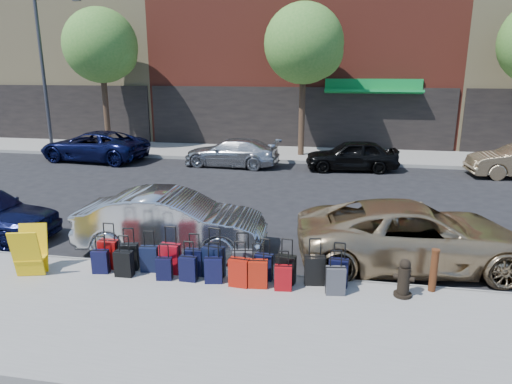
% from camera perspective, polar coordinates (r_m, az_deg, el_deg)
% --- Properties ---
extents(ground, '(120.00, 120.00, 0.00)m').
position_cam_1_polar(ground, '(14.28, 0.21, -2.74)').
color(ground, black).
rests_on(ground, ground).
extents(sidewalk_near, '(60.00, 4.00, 0.15)m').
position_cam_1_polar(sidewalk_near, '(8.48, -7.96, -15.74)').
color(sidewalk_near, gray).
rests_on(sidewalk_near, ground).
extents(sidewalk_far, '(60.00, 4.00, 0.15)m').
position_cam_1_polar(sidewalk_far, '(23.88, 4.52, 4.77)').
color(sidewalk_far, gray).
rests_on(sidewalk_far, ground).
extents(curb_near, '(60.00, 0.08, 0.15)m').
position_cam_1_polar(curb_near, '(10.18, -4.36, -10.04)').
color(curb_near, gray).
rests_on(curb_near, ground).
extents(curb_far, '(60.00, 0.08, 0.15)m').
position_cam_1_polar(curb_far, '(21.91, 3.95, 3.82)').
color(curb_far, gray).
rests_on(curb_far, ground).
extents(building_left, '(15.00, 12.12, 16.00)m').
position_cam_1_polar(building_left, '(36.53, -21.17, 19.94)').
color(building_left, tan).
rests_on(building_left, ground).
extents(tree_left, '(3.80, 3.80, 7.27)m').
position_cam_1_polar(tree_left, '(25.97, -18.55, 16.74)').
color(tree_left, black).
rests_on(tree_left, sidewalk_far).
extents(tree_center, '(3.80, 3.80, 7.27)m').
position_cam_1_polar(tree_center, '(22.95, 6.34, 17.69)').
color(tree_center, black).
rests_on(tree_center, sidewalk_far).
extents(streetlight, '(2.59, 0.18, 8.00)m').
position_cam_1_polar(streetlight, '(26.88, -24.82, 14.46)').
color(streetlight, '#333338').
rests_on(streetlight, sidewalk_far).
extents(suitcase_front_0, '(0.42, 0.23, 1.02)m').
position_cam_1_polar(suitcase_front_0, '(10.61, -17.87, -7.37)').
color(suitcase_front_0, maroon).
rests_on(suitcase_front_0, sidewalk_near).
extents(suitcase_front_1, '(0.42, 0.28, 0.94)m').
position_cam_1_polar(suitcase_front_1, '(10.41, -15.56, -7.77)').
color(suitcase_front_1, black).
rests_on(suitcase_front_1, sidewalk_near).
extents(suitcase_front_2, '(0.40, 0.25, 0.91)m').
position_cam_1_polar(suitcase_front_2, '(10.21, -13.18, -8.12)').
color(suitcase_front_2, black).
rests_on(suitcase_front_2, sidewalk_near).
extents(suitcase_front_3, '(0.44, 0.27, 1.03)m').
position_cam_1_polar(suitcase_front_3, '(10.04, -10.67, -8.15)').
color(suitcase_front_3, maroon).
rests_on(suitcase_front_3, sidewalk_near).
extents(suitcase_front_4, '(0.38, 0.21, 0.91)m').
position_cam_1_polar(suitcase_front_4, '(9.88, -7.75, -8.66)').
color(suitcase_front_4, black).
rests_on(suitcase_front_4, sidewalk_near).
extents(suitcase_front_5, '(0.48, 0.31, 1.07)m').
position_cam_1_polar(suitcase_front_5, '(9.72, -5.31, -8.67)').
color(suitcase_front_5, black).
rests_on(suitcase_front_5, sidewalk_near).
extents(suitcase_front_6, '(0.45, 0.30, 1.00)m').
position_cam_1_polar(suitcase_front_6, '(9.61, -1.68, -9.04)').
color(suitcase_front_6, '#424247').
rests_on(suitcase_front_6, sidewalk_near).
extents(suitcase_front_7, '(0.39, 0.25, 0.88)m').
position_cam_1_polar(suitcase_front_7, '(9.60, 0.99, -9.31)').
color(suitcase_front_7, black).
rests_on(suitcase_front_7, sidewalk_near).
extents(suitcase_front_8, '(0.42, 0.27, 0.95)m').
position_cam_1_polar(suitcase_front_8, '(9.46, 3.75, -9.60)').
color(suitcase_front_8, black).
rests_on(suitcase_front_8, sidewalk_near).
extents(suitcase_front_9, '(0.43, 0.28, 0.97)m').
position_cam_1_polar(suitcase_front_9, '(9.45, 7.33, -9.66)').
color(suitcase_front_9, black).
rests_on(suitcase_front_9, sidewalk_near).
extents(suitcase_front_10, '(0.39, 0.24, 0.92)m').
position_cam_1_polar(suitcase_front_10, '(9.46, 10.25, -9.88)').
color(suitcase_front_10, black).
rests_on(suitcase_front_10, sidewalk_near).
extents(suitcase_back_0, '(0.37, 0.25, 0.82)m').
position_cam_1_polar(suitcase_back_0, '(10.44, -18.85, -8.21)').
color(suitcase_back_0, black).
rests_on(suitcase_back_0, sidewalk_near).
extents(suitcase_back_1, '(0.38, 0.23, 0.89)m').
position_cam_1_polar(suitcase_back_1, '(10.13, -16.17, -8.58)').
color(suitcase_back_1, black).
rests_on(suitcase_back_1, sidewalk_near).
extents(suitcase_back_3, '(0.35, 0.23, 0.77)m').
position_cam_1_polar(suitcase_back_3, '(9.79, -11.41, -9.36)').
color(suitcase_back_3, black).
rests_on(suitcase_back_3, sidewalk_near).
extents(suitcase_back_4, '(0.36, 0.22, 0.85)m').
position_cam_1_polar(suitcase_back_4, '(9.65, -8.45, -9.43)').
color(suitcase_back_4, black).
rests_on(suitcase_back_4, sidewalk_near).
extents(suitcase_back_5, '(0.39, 0.27, 0.86)m').
position_cam_1_polar(suitcase_back_5, '(9.51, -5.32, -9.69)').
color(suitcase_back_5, black).
rests_on(suitcase_back_5, sidewalk_near).
extents(suitcase_back_6, '(0.41, 0.26, 0.94)m').
position_cam_1_polar(suitcase_back_6, '(9.32, -2.13, -10.00)').
color(suitcase_back_6, '#A6170A').
rests_on(suitcase_back_6, sidewalk_near).
extents(suitcase_back_7, '(0.41, 0.26, 0.92)m').
position_cam_1_polar(suitcase_back_7, '(9.27, 0.25, -10.17)').
color(suitcase_back_7, '#A51B0A').
rests_on(suitcase_back_7, sidewalk_near).
extents(suitcase_back_8, '(0.36, 0.23, 0.81)m').
position_cam_1_polar(suitcase_back_8, '(9.20, 3.41, -10.66)').
color(suitcase_back_8, maroon).
rests_on(suitcase_back_8, sidewalk_near).
extents(suitcase_back_10, '(0.40, 0.27, 0.89)m').
position_cam_1_polar(suitcase_back_10, '(9.15, 9.90, -10.85)').
color(suitcase_back_10, '#3B3C40').
rests_on(suitcase_back_10, sidewalk_near).
extents(fire_hydrant, '(0.40, 0.35, 0.77)m').
position_cam_1_polar(fire_hydrant, '(9.34, 18.00, -10.31)').
color(fire_hydrant, black).
rests_on(fire_hydrant, sidewalk_near).
extents(bollard, '(0.16, 0.16, 0.88)m').
position_cam_1_polar(bollard, '(9.70, 21.34, -9.03)').
color(bollard, '#38190C').
rests_on(bollard, sidewalk_near).
extents(display_rack, '(0.73, 0.77, 1.05)m').
position_cam_1_polar(display_rack, '(10.82, -26.39, -6.69)').
color(display_rack, yellow).
rests_on(display_rack, sidewalk_near).
extents(car_near_1, '(4.67, 1.88, 1.51)m').
position_cam_1_polar(car_near_1, '(11.42, -10.45, -3.71)').
color(car_near_1, '#ACAFB3').
rests_on(car_near_1, ground).
extents(car_near_2, '(5.59, 3.14, 1.47)m').
position_cam_1_polar(car_near_2, '(11.02, 19.18, -5.13)').
color(car_near_2, tan).
rests_on(car_near_2, ground).
extents(car_far_0, '(5.43, 2.92, 1.45)m').
position_cam_1_polar(car_far_0, '(23.70, -19.59, 5.45)').
color(car_far_0, '#0D1139').
rests_on(car_far_0, ground).
extents(car_far_1, '(4.52, 2.09, 1.28)m').
position_cam_1_polar(car_far_1, '(21.11, -3.08, 4.96)').
color(car_far_1, '#BABCC1').
rests_on(car_far_1, ground).
extents(car_far_2, '(4.16, 2.04, 1.37)m').
position_cam_1_polar(car_far_2, '(20.62, 11.88, 4.53)').
color(car_far_2, black).
rests_on(car_far_2, ground).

